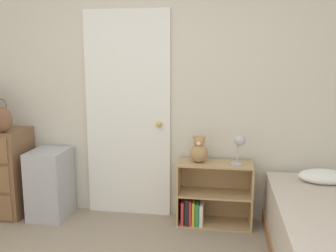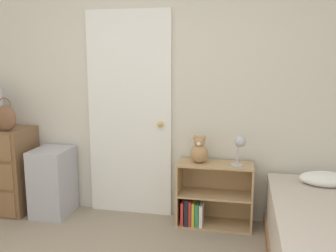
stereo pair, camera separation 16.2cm
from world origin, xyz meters
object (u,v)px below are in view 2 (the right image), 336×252
(handbag, at_px, (6,118))
(teddy_bear, at_px, (199,151))
(storage_bin, at_px, (53,182))
(desk_lamp, at_px, (240,145))
(bookshelf, at_px, (208,199))

(handbag, xyz_separation_m, teddy_bear, (1.87, 0.20, -0.29))
(storage_bin, distance_m, teddy_bear, 1.54)
(teddy_bear, distance_m, desk_lamp, 0.38)
(teddy_bear, bearing_deg, handbag, -173.86)
(storage_bin, bearing_deg, desk_lamp, 0.55)
(storage_bin, xyz_separation_m, bookshelf, (1.58, 0.07, -0.09))
(handbag, distance_m, bookshelf, 2.12)
(bookshelf, xyz_separation_m, teddy_bear, (-0.09, -0.01, 0.47))
(bookshelf, height_order, desk_lamp, desk_lamp)
(desk_lamp, bearing_deg, teddy_bear, 173.32)
(bookshelf, bearing_deg, desk_lamp, -10.36)
(handbag, bearing_deg, desk_lamp, 4.02)
(teddy_bear, bearing_deg, bookshelf, 4.36)
(desk_lamp, bearing_deg, storage_bin, -179.45)
(handbag, relative_size, storage_bin, 0.48)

